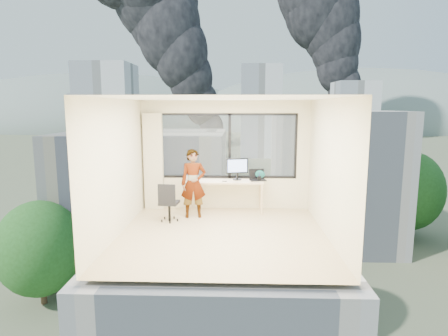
{
  "coord_description": "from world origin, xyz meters",
  "views": [
    {
      "loc": [
        0.28,
        -6.92,
        2.44
      ],
      "look_at": [
        0.0,
        1.0,
        1.15
      ],
      "focal_mm": 30.02,
      "sensor_mm": 36.0,
      "label": 1
    }
  ],
  "objects_px": {
    "game_console": "(192,177)",
    "chair": "(169,202)",
    "person": "(193,183)",
    "handbag": "(259,175)",
    "laptop": "(258,175)",
    "monitor": "(237,169)",
    "desk": "(225,196)"
  },
  "relations": [
    {
      "from": "chair",
      "to": "laptop",
      "type": "bearing_deg",
      "value": 28.4
    },
    {
      "from": "handbag",
      "to": "laptop",
      "type": "bearing_deg",
      "value": -119.09
    },
    {
      "from": "chair",
      "to": "game_console",
      "type": "height_order",
      "value": "chair"
    },
    {
      "from": "chair",
      "to": "person",
      "type": "bearing_deg",
      "value": 39.78
    },
    {
      "from": "laptop",
      "to": "handbag",
      "type": "height_order",
      "value": "laptop"
    },
    {
      "from": "chair",
      "to": "person",
      "type": "distance_m",
      "value": 0.68
    },
    {
      "from": "chair",
      "to": "monitor",
      "type": "height_order",
      "value": "monitor"
    },
    {
      "from": "monitor",
      "to": "laptop",
      "type": "relative_size",
      "value": 1.36
    },
    {
      "from": "chair",
      "to": "handbag",
      "type": "xyz_separation_m",
      "value": [
        1.98,
        0.98,
        0.43
      ]
    },
    {
      "from": "chair",
      "to": "game_console",
      "type": "relative_size",
      "value": 3.04
    },
    {
      "from": "laptop",
      "to": "handbag",
      "type": "distance_m",
      "value": 0.17
    },
    {
      "from": "person",
      "to": "handbag",
      "type": "relative_size",
      "value": 5.37
    },
    {
      "from": "game_console",
      "to": "chair",
      "type": "bearing_deg",
      "value": -94.86
    },
    {
      "from": "person",
      "to": "handbag",
      "type": "bearing_deg",
      "value": 14.84
    },
    {
      "from": "game_console",
      "to": "person",
      "type": "bearing_deg",
      "value": -65.13
    },
    {
      "from": "chair",
      "to": "handbag",
      "type": "distance_m",
      "value": 2.25
    },
    {
      "from": "game_console",
      "to": "laptop",
      "type": "bearing_deg",
      "value": 8.07
    },
    {
      "from": "handbag",
      "to": "chair",
      "type": "bearing_deg",
      "value": -172.1
    },
    {
      "from": "person",
      "to": "game_console",
      "type": "height_order",
      "value": "person"
    },
    {
      "from": "monitor",
      "to": "handbag",
      "type": "distance_m",
      "value": 0.55
    },
    {
      "from": "handbag",
      "to": "monitor",
      "type": "bearing_deg",
      "value": 171.97
    },
    {
      "from": "handbag",
      "to": "person",
      "type": "bearing_deg",
      "value": -174.93
    },
    {
      "from": "handbag",
      "to": "desk",
      "type": "bearing_deg",
      "value": 174.5
    },
    {
      "from": "laptop",
      "to": "game_console",
      "type": "bearing_deg",
      "value": 161.63
    },
    {
      "from": "chair",
      "to": "person",
      "type": "height_order",
      "value": "person"
    },
    {
      "from": "person",
      "to": "chair",
      "type": "bearing_deg",
      "value": -154.59
    },
    {
      "from": "chair",
      "to": "person",
      "type": "relative_size",
      "value": 0.56
    },
    {
      "from": "person",
      "to": "laptop",
      "type": "distance_m",
      "value": 1.54
    },
    {
      "from": "person",
      "to": "handbag",
      "type": "distance_m",
      "value": 1.62
    },
    {
      "from": "desk",
      "to": "laptop",
      "type": "distance_m",
      "value": 0.91
    },
    {
      "from": "chair",
      "to": "monitor",
      "type": "bearing_deg",
      "value": 36.86
    },
    {
      "from": "game_console",
      "to": "laptop",
      "type": "relative_size",
      "value": 0.74
    }
  ]
}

